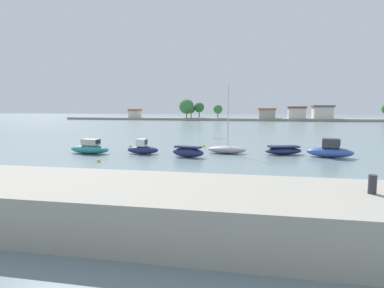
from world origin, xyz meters
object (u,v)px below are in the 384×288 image
at_px(moored_boat_4, 283,150).
at_px(moored_boat_2, 188,152).
at_px(moored_boat_5, 330,150).
at_px(mooring_buoy_0, 99,161).
at_px(mooring_bollard, 372,184).
at_px(moored_boat_0, 90,148).
at_px(mooring_buoy_1, 131,147).
at_px(mooring_buoy_2, 204,146).
at_px(moored_boat_1, 143,149).
at_px(moored_boat_3, 227,149).

bearing_deg(moored_boat_4, moored_boat_2, -173.93).
bearing_deg(moored_boat_5, moored_boat_4, 176.41).
xyz_separation_m(moored_boat_5, mooring_buoy_0, (-20.94, -6.92, -0.54)).
height_order(mooring_bollard, moored_boat_4, mooring_bollard).
distance_m(moored_boat_0, mooring_buoy_1, 5.77).
bearing_deg(mooring_bollard, moored_boat_0, 138.38).
distance_m(mooring_bollard, moored_boat_4, 22.24).
relative_size(moored_boat_4, mooring_buoy_1, 12.11).
bearing_deg(moored_boat_2, mooring_buoy_2, 100.55).
xyz_separation_m(moored_boat_1, moored_boat_4, (14.49, 2.41, -0.12)).
height_order(moored_boat_4, mooring_buoy_2, moored_boat_4).
bearing_deg(mooring_bollard, moored_boat_2, 119.73).
distance_m(moored_boat_3, moored_boat_5, 10.21).
bearing_deg(moored_boat_0, mooring_buoy_2, 42.24).
relative_size(mooring_bollard, moored_boat_2, 0.20).
bearing_deg(mooring_buoy_1, moored_boat_1, -54.52).
bearing_deg(moored_boat_3, moored_boat_2, -132.29).
xyz_separation_m(mooring_bollard, mooring_buoy_2, (-10.27, 26.78, -2.03)).
relative_size(moored_boat_0, mooring_buoy_2, 15.56).
distance_m(mooring_buoy_0, mooring_buoy_2, 14.75).
bearing_deg(moored_boat_2, moored_boat_0, -169.83).
xyz_separation_m(moored_boat_1, moored_boat_5, (18.82, 1.30, 0.13)).
relative_size(moored_boat_1, moored_boat_4, 0.82).
relative_size(moored_boat_1, moored_boat_5, 0.75).
height_order(moored_boat_4, moored_boat_5, moored_boat_5).
bearing_deg(moored_boat_5, mooring_buoy_2, 167.56).
bearing_deg(moored_boat_2, mooring_bollard, -47.82).
bearing_deg(mooring_buoy_0, mooring_bollard, -38.39).
bearing_deg(mooring_buoy_2, mooring_bollard, -69.02).
distance_m(moored_boat_2, mooring_buoy_0, 8.47).
height_order(moored_boat_3, moored_boat_4, moored_boat_3).
bearing_deg(moored_boat_3, moored_boat_0, -164.09).
xyz_separation_m(moored_boat_1, mooring_buoy_2, (5.41, 7.05, -0.40)).
xyz_separation_m(mooring_bollard, mooring_buoy_1, (-18.78, 24.08, -2.01)).
distance_m(moored_boat_2, moored_boat_3, 4.81).
height_order(moored_boat_1, mooring_buoy_0, moored_boat_1).
bearing_deg(moored_boat_2, moored_boat_5, 23.06).
bearing_deg(moored_boat_4, mooring_buoy_2, 137.51).
distance_m(moored_boat_0, mooring_buoy_2, 13.54).
distance_m(moored_boat_4, mooring_buoy_2, 10.20).
distance_m(moored_boat_1, moored_boat_2, 5.29).
bearing_deg(moored_boat_0, moored_boat_5, 11.55).
relative_size(moored_boat_4, mooring_buoy_2, 13.65).
bearing_deg(moored_boat_3, moored_boat_5, 0.41).
height_order(moored_boat_3, mooring_buoy_2, moored_boat_3).
distance_m(mooring_bollard, mooring_buoy_2, 28.76).
xyz_separation_m(moored_boat_2, mooring_buoy_1, (-8.24, 5.62, -0.35)).
relative_size(moored_boat_3, mooring_buoy_1, 21.21).
bearing_deg(moored_boat_3, mooring_buoy_0, -140.09).
bearing_deg(mooring_buoy_0, moored_boat_1, 69.37).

